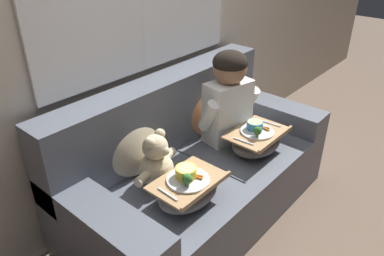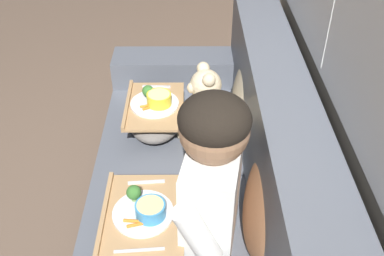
{
  "view_description": "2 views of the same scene",
  "coord_description": "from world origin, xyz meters",
  "px_view_note": "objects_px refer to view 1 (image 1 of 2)",
  "views": [
    {
      "loc": [
        -1.56,
        -1.26,
        1.8
      ],
      "look_at": [
        -0.11,
        -0.01,
        0.73
      ],
      "focal_mm": 35.0,
      "sensor_mm": 36.0,
      "label": 1
    },
    {
      "loc": [
        1.44,
        -0.01,
        1.81
      ],
      "look_at": [
        0.08,
        -0.01,
        0.75
      ],
      "focal_mm": 42.0,
      "sensor_mm": 36.0,
      "label": 2
    }
  ],
  "objects_px": {
    "couch": "(194,170)",
    "child_figure": "(229,93)",
    "throw_pillow_behind_teddy": "(133,144)",
    "lap_tray_child": "(256,140)",
    "throw_pillow_behind_child": "(206,106)",
    "lap_tray_teddy": "(188,189)",
    "teddy_bear": "(157,163)"
  },
  "relations": [
    {
      "from": "throw_pillow_behind_child",
      "to": "couch",
      "type": "bearing_deg",
      "value": -152.0
    },
    {
      "from": "couch",
      "to": "throw_pillow_behind_teddy",
      "type": "distance_m",
      "value": 0.49
    },
    {
      "from": "throw_pillow_behind_teddy",
      "to": "lap_tray_teddy",
      "type": "height_order",
      "value": "throw_pillow_behind_teddy"
    },
    {
      "from": "lap_tray_teddy",
      "to": "couch",
      "type": "bearing_deg",
      "value": 36.13
    },
    {
      "from": "teddy_bear",
      "to": "throw_pillow_behind_child",
      "type": "bearing_deg",
      "value": 15.88
    },
    {
      "from": "couch",
      "to": "lap_tray_child",
      "type": "distance_m",
      "value": 0.47
    },
    {
      "from": "throw_pillow_behind_child",
      "to": "lap_tray_teddy",
      "type": "relative_size",
      "value": 1.07
    },
    {
      "from": "lap_tray_child",
      "to": "lap_tray_teddy",
      "type": "relative_size",
      "value": 1.02
    },
    {
      "from": "throw_pillow_behind_teddy",
      "to": "lap_tray_child",
      "type": "height_order",
      "value": "throw_pillow_behind_teddy"
    },
    {
      "from": "couch",
      "to": "lap_tray_teddy",
      "type": "bearing_deg",
      "value": -143.87
    },
    {
      "from": "teddy_bear",
      "to": "lap_tray_teddy",
      "type": "relative_size",
      "value": 0.92
    },
    {
      "from": "throw_pillow_behind_teddy",
      "to": "child_figure",
      "type": "distance_m",
      "value": 0.74
    },
    {
      "from": "throw_pillow_behind_teddy",
      "to": "lap_tray_teddy",
      "type": "relative_size",
      "value": 1.03
    },
    {
      "from": "throw_pillow_behind_child",
      "to": "child_figure",
      "type": "relative_size",
      "value": 0.67
    },
    {
      "from": "couch",
      "to": "child_figure",
      "type": "bearing_deg",
      "value": -1.51
    },
    {
      "from": "couch",
      "to": "throw_pillow_behind_teddy",
      "type": "bearing_deg",
      "value": 152.0
    },
    {
      "from": "throw_pillow_behind_teddy",
      "to": "teddy_bear",
      "type": "bearing_deg",
      "value": -89.7
    },
    {
      "from": "throw_pillow_behind_teddy",
      "to": "lap_tray_child",
      "type": "xyz_separation_m",
      "value": [
        0.69,
        -0.44,
        -0.12
      ]
    },
    {
      "from": "teddy_bear",
      "to": "throw_pillow_behind_teddy",
      "type": "bearing_deg",
      "value": 90.3
    },
    {
      "from": "couch",
      "to": "throw_pillow_behind_child",
      "type": "distance_m",
      "value": 0.49
    },
    {
      "from": "throw_pillow_behind_teddy",
      "to": "lap_tray_child",
      "type": "bearing_deg",
      "value": -32.26
    },
    {
      "from": "couch",
      "to": "throw_pillow_behind_child",
      "type": "height_order",
      "value": "couch"
    },
    {
      "from": "throw_pillow_behind_child",
      "to": "throw_pillow_behind_teddy",
      "type": "relative_size",
      "value": 1.04
    },
    {
      "from": "throw_pillow_behind_child",
      "to": "teddy_bear",
      "type": "bearing_deg",
      "value": -164.12
    },
    {
      "from": "throw_pillow_behind_child",
      "to": "child_figure",
      "type": "distance_m",
      "value": 0.25
    },
    {
      "from": "throw_pillow_behind_child",
      "to": "lap_tray_child",
      "type": "xyz_separation_m",
      "value": [
        -0.0,
        -0.44,
        -0.12
      ]
    },
    {
      "from": "throw_pillow_behind_teddy",
      "to": "teddy_bear",
      "type": "distance_m",
      "value": 0.2
    },
    {
      "from": "throw_pillow_behind_child",
      "to": "lap_tray_teddy",
      "type": "xyz_separation_m",
      "value": [
        -0.69,
        -0.44,
        -0.12
      ]
    },
    {
      "from": "lap_tray_child",
      "to": "couch",
      "type": "bearing_deg",
      "value": 143.85
    },
    {
      "from": "child_figure",
      "to": "lap_tray_child",
      "type": "xyz_separation_m",
      "value": [
        0.0,
        -0.24,
        -0.28
      ]
    },
    {
      "from": "throw_pillow_behind_teddy",
      "to": "throw_pillow_behind_child",
      "type": "bearing_deg",
      "value": 0.0
    },
    {
      "from": "throw_pillow_behind_teddy",
      "to": "child_figure",
      "type": "height_order",
      "value": "child_figure"
    }
  ]
}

